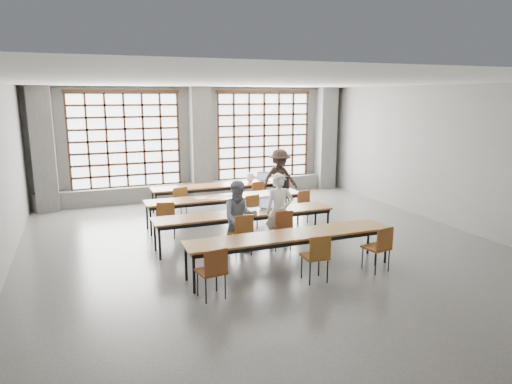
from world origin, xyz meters
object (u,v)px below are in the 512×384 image
at_px(chair_near_mid, 317,253).
at_px(backpack, 282,184).
at_px(chair_back_left, 179,199).
at_px(chair_mid_right, 301,203).
at_px(chair_front_left, 242,230).
at_px(chair_near_left, 213,268).
at_px(desk_row_c, 245,215).
at_px(laptop_back, 264,179).
at_px(green_box, 241,210).
at_px(student_back, 280,179).
at_px(chair_back_right, 282,191).
at_px(chair_near_right, 380,244).
at_px(phone, 254,212).
at_px(student_male, 279,211).
at_px(desk_row_b, 225,199).
at_px(chair_back_mid, 256,193).
at_px(student_female, 240,218).
at_px(red_pouch, 211,269).
at_px(chair_front_right, 282,226).
at_px(desk_row_d, 291,237).
at_px(laptop_front, 267,206).
at_px(plastic_bag, 250,177).
at_px(desk_row_a, 222,187).
at_px(chair_mid_centre, 249,208).
at_px(mouse, 285,208).
at_px(chair_mid_left, 166,216).

height_order(chair_near_mid, backpack, backpack).
bearing_deg(chair_back_left, chair_mid_right, -28.87).
xyz_separation_m(chair_front_left, chair_near_left, (-1.14, -1.79, 0.00)).
distance_m(desk_row_c, laptop_back, 3.82).
bearing_deg(green_box, student_back, 51.37).
relative_size(chair_back_right, chair_near_right, 1.00).
bearing_deg(phone, student_male, -43.60).
height_order(desk_row_b, phone, phone).
height_order(chair_back_left, chair_back_mid, same).
bearing_deg(chair_near_left, chair_front_left, 57.54).
relative_size(chair_near_left, student_female, 0.57).
relative_size(student_female, red_pouch, 7.68).
bearing_deg(chair_front_right, student_back, 66.30).
distance_m(desk_row_d, chair_near_left, 1.81).
height_order(chair_back_left, green_box, chair_back_left).
relative_size(chair_back_mid, laptop_front, 1.94).
bearing_deg(plastic_bag, chair_back_mid, -97.16).
height_order(chair_mid_right, student_back, student_back).
xyz_separation_m(desk_row_a, red_pouch, (-1.92, -5.58, -0.16)).
relative_size(desk_row_d, chair_front_right, 4.55).
bearing_deg(desk_row_d, chair_back_left, 104.73).
bearing_deg(chair_mid_centre, phone, -105.70).
height_order(desk_row_b, plastic_bag, plastic_bag).
bearing_deg(chair_near_mid, mouse, 78.22).
distance_m(chair_back_right, chair_front_right, 3.57).
bearing_deg(chair_back_left, red_pouch, -96.24).
distance_m(chair_near_right, green_box, 3.10).
distance_m(desk_row_c, chair_front_left, 0.71).
height_order(chair_mid_left, plastic_bag, plastic_bag).
distance_m(mouse, red_pouch, 3.35).
relative_size(chair_back_right, chair_mid_centre, 1.00).
bearing_deg(chair_back_right, chair_near_right, -93.71).
bearing_deg(chair_front_right, chair_near_right, -56.86).
bearing_deg(chair_near_mid, chair_back_mid, 80.49).
distance_m(desk_row_b, phone, 1.79).
xyz_separation_m(chair_back_left, phone, (1.09, -2.72, 0.20)).
relative_size(phone, plastic_bag, 0.45).
xyz_separation_m(desk_row_c, student_back, (2.08, 2.74, 0.20)).
relative_size(desk_row_d, chair_near_mid, 4.55).
relative_size(chair_near_right, mouse, 8.98).
xyz_separation_m(chair_mid_centre, chair_mid_right, (1.40, 0.00, 0.00)).
xyz_separation_m(desk_row_c, chair_back_right, (2.09, 2.62, -0.13)).
relative_size(laptop_front, phone, 3.49).
height_order(chair_front_left, laptop_back, laptop_back).
distance_m(chair_front_right, student_female, 0.94).
relative_size(chair_back_mid, green_box, 3.52).
xyz_separation_m(chair_back_mid, chair_mid_centre, (-0.79, -1.55, 0.00)).
height_order(desk_row_c, chair_back_left, chair_back_left).
xyz_separation_m(student_back, plastic_bag, (-0.70, 0.55, 0.01)).
height_order(student_back, backpack, student_back).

